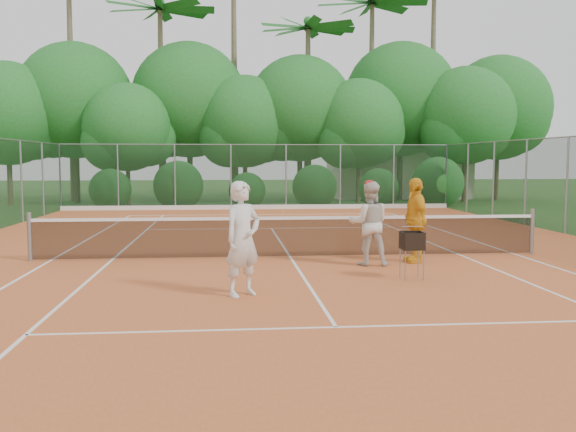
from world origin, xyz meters
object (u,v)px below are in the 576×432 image
object	(u,v)px
player_white	(243,239)
player_yellow	(415,220)
player_center_grp	(369,223)
ball_hopper	(412,242)

from	to	relation	value
player_white	player_yellow	bearing A→B (deg)	1.34
player_yellow	player_white	bearing A→B (deg)	-54.63
player_center_grp	ball_hopper	size ratio (longest dim) A/B	2.02
player_white	player_center_grp	size ratio (longest dim) A/B	1.04
player_white	ball_hopper	bearing A→B (deg)	-17.80
player_yellow	ball_hopper	bearing A→B (deg)	-22.07
player_center_grp	player_yellow	distance (m)	1.16
player_center_grp	player_yellow	bearing A→B (deg)	15.32
player_white	player_center_grp	bearing A→B (deg)	8.03
player_yellow	ball_hopper	world-z (taller)	player_yellow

